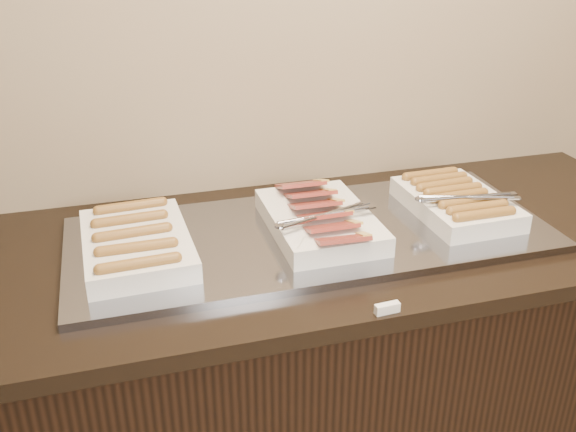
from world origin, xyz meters
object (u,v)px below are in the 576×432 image
object	(u,v)px
counter	(307,378)
dish_center	(320,219)
dish_left	(136,243)
warming_tray	(311,235)
dish_right	(457,201)

from	to	relation	value
counter	dish_center	bearing A→B (deg)	-9.04
counter	dish_left	world-z (taller)	dish_left
counter	dish_center	world-z (taller)	dish_center
warming_tray	dish_left	size ratio (longest dim) A/B	3.26
counter	dish_right	distance (m)	0.65
dish_right	counter	bearing A→B (deg)	178.06
counter	dish_center	size ratio (longest dim) A/B	5.29
counter	dish_center	xyz separation A→B (m)	(0.02, -0.00, 0.50)
warming_tray	dish_left	bearing A→B (deg)	-180.00
counter	dish_right	size ratio (longest dim) A/B	6.03
counter	warming_tray	size ratio (longest dim) A/B	1.72
warming_tray	dish_left	distance (m)	0.43
dish_left	dish_center	world-z (taller)	dish_center
counter	dish_left	size ratio (longest dim) A/B	5.59
dish_left	dish_right	size ratio (longest dim) A/B	1.08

